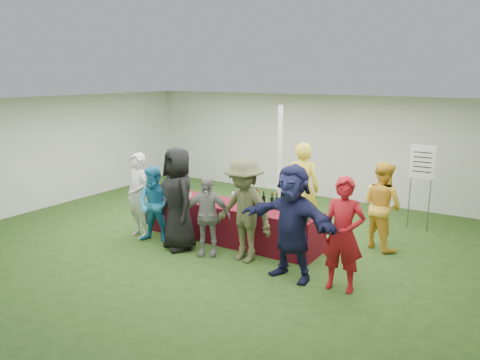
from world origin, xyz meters
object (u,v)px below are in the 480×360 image
Objects in this scene: staff_back at (382,205)px; customer_3 at (207,216)px; wine_list_sign at (422,168)px; customer_4 at (244,211)px; serving_table at (231,222)px; dump_bucket at (304,216)px; customer_1 at (156,205)px; customer_6 at (343,234)px; staff_pourer at (302,189)px; customer_5 at (292,222)px; customer_2 at (178,199)px; customer_0 at (138,196)px.

customer_3 is (-2.56, -2.02, -0.10)m from staff_back.
customer_3 is at bearing -129.66° from wine_list_sign.
customer_4 is (0.71, 0.12, 0.18)m from customer_3.
serving_table is 0.92m from customer_3.
wine_list_sign is (1.30, 2.90, 0.48)m from dump_bucket.
customer_1 is at bearing -167.64° from customer_4.
customer_3 is at bearing 173.62° from customer_6.
staff_pourer is 2.91m from customer_1.
customer_4 is at bearing -44.36° from serving_table.
customer_5 reaches higher than staff_back.
customer_3 is at bearing -14.04° from customer_1.
staff_back is at bearing 59.50° from customer_2.
staff_back is 4.28m from customer_1.
serving_table is 16.26× the size of dump_bucket.
customer_0 is at bearing 160.47° from customer_1.
staff_back reaches higher than dump_bucket.
customer_2 is at bearing -165.35° from customer_4.
customer_0 is (-2.68, -1.87, -0.10)m from staff_pourer.
customer_5 is at bearing -108.25° from wine_list_sign.
customer_2 is at bearing -164.00° from dump_bucket.
serving_table is 2.06m from customer_5.
dump_bucket is 3.37m from customer_0.
staff_back is 0.89× the size of customer_5.
staff_pourer is at bearing 26.94° from customer_1.
staff_back is 3.26m from customer_3.
customer_1 is at bearing 174.08° from customer_6.
dump_bucket is at bearing 97.09° from staff_pourer.
customer_2 reaches higher than staff_back.
customer_1 is 0.85× the size of customer_6.
customer_5 reaches higher than customer_6.
customer_2 is at bearing 60.97° from staff_back.
dump_bucket is at bearing -1.72° from customer_1.
customer_6 is (-0.36, -3.58, -0.44)m from wine_list_sign.
customer_5 is at bearing 25.35° from customer_2.
customer_3 is at bearing -175.07° from customer_5.
customer_2 reaches higher than customer_3.
customer_4 reaches higher than dump_bucket.
staff_pourer reaches higher than customer_1.
serving_table is 4.09m from wine_list_sign.
customer_5 reaches higher than customer_0.
dump_bucket is 0.12× the size of staff_pourer.
serving_table is 2.40× the size of customer_1.
customer_4 reaches higher than wine_list_sign.
wine_list_sign is 5.46m from customer_1.
staff_pourer is at bearing 118.53° from customer_5.
customer_4 reaches higher than serving_table.
customer_2 is 1.03× the size of customer_5.
staff_back reaches higher than customer_1.
customer_2 is (-2.24, -0.64, 0.12)m from dump_bucket.
customer_4 is at bearing -10.47° from customer_1.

